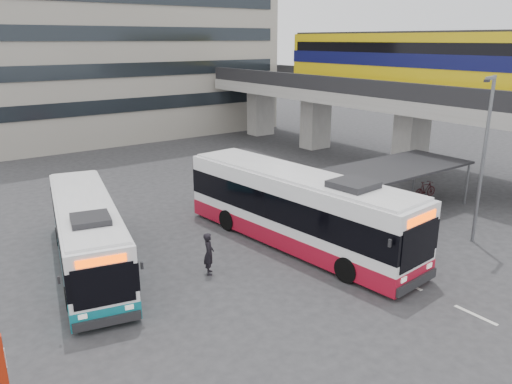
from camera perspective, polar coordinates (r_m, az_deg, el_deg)
ground at (r=20.87m, az=5.75°, el=-9.06°), size 120.00×120.00×0.00m
viaduct at (r=38.60m, az=14.57°, el=12.20°), size 8.00×32.00×9.68m
bike_shelter at (r=28.03m, az=14.73°, el=0.93°), size 10.00×4.00×2.54m
office_block at (r=53.31m, az=-16.60°, el=20.02°), size 30.00×15.00×25.00m
road_markings at (r=20.76m, az=16.63°, el=-9.87°), size 0.15×7.60×0.01m
bus_main at (r=22.90m, az=4.65°, el=-1.95°), size 3.88×12.73×3.71m
bus_teal at (r=21.77m, az=-18.74°, el=-4.64°), size 4.50×10.77×3.11m
pedestrian at (r=20.36m, az=-5.41°, el=-7.01°), size 0.68×0.77×1.76m
lamp_post at (r=24.54m, az=24.60°, el=4.29°), size 1.33×0.48×7.69m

